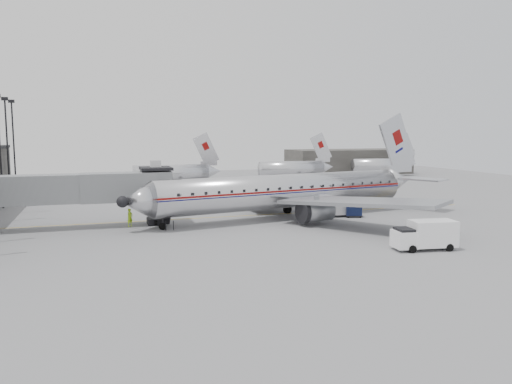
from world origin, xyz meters
The scene contains 12 objects.
ground centered at (0.00, 0.00, 0.00)m, with size 160.00×160.00×0.00m, color slate.
hangar centered at (45.00, 60.00, 3.00)m, with size 30.00×12.00×6.00m, color #363431.
apron_line centered at (3.00, 6.00, 0.01)m, with size 0.15×60.00×0.01m, color gold.
jet_bridge centered at (-16.66, 3.67, 4.18)m, with size 21.00×6.20×7.10m.
distant_aircraft_near centered at (-1.79, 42.00, 2.73)m, with size 16.39×3.20×10.26m.
distant_aircraft_mid centered at (24.21, 46.00, 2.73)m, with size 16.39×3.20×10.26m.
distant_aircraft_far centered at (48.21, 50.00, 2.73)m, with size 16.39×3.20×10.26m.
airliner centered at (6.80, 3.16, 3.24)m, with size 40.33×37.03×12.88m.
service_van centered at (11.76, -15.99, 1.34)m, with size 5.67×2.81×2.56m.
baggage_cart_navy centered at (14.14, 1.10, 0.81)m, with size 2.28×1.97×1.52m.
baggage_cart_white centered at (12.63, 2.00, 0.92)m, with size 2.35×1.88×1.72m.
ramp_worker centered at (-12.00, 3.00, 0.98)m, with size 0.72×0.47×1.97m, color #B1F01C.
Camera 1 is at (-15.22, -52.07, 10.13)m, focal length 35.00 mm.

